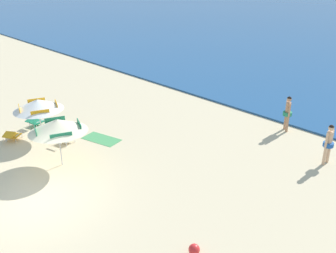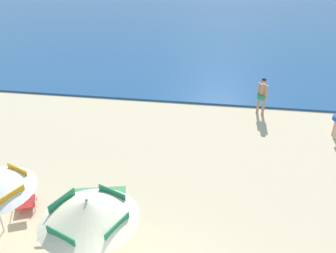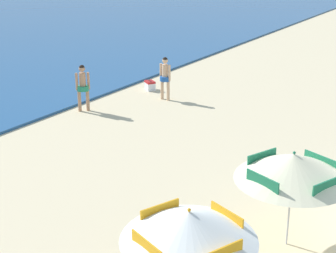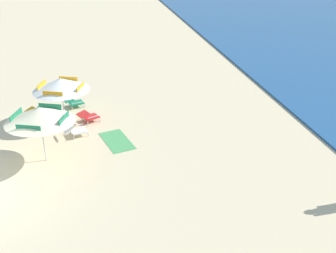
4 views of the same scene
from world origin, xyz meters
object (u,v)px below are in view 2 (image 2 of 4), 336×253
beach_umbrella_striped_second (88,210)px  lounge_chair_beside_umbrella (26,202)px  lounge_chair_facing_sea (53,220)px  beach_towel (98,196)px  person_standing_near_shore (262,94)px

beach_umbrella_striped_second → lounge_chair_beside_umbrella: (-2.76, 1.68, -1.51)m
lounge_chair_facing_sea → beach_towel: (0.76, 1.52, -0.26)m
lounge_chair_beside_umbrella → person_standing_near_shore: bearing=46.7°
beach_umbrella_striped_second → beach_towel: size_ratio=1.67×
beach_towel → beach_umbrella_striped_second: bearing=-72.2°
lounge_chair_beside_umbrella → person_standing_near_shore: (7.55, 8.02, 0.75)m
lounge_chair_beside_umbrella → beach_umbrella_striped_second: bearing=-31.3°
person_standing_near_shore → beach_towel: size_ratio=0.99×
lounge_chair_facing_sea → person_standing_near_shore: (6.39, 8.61, 0.76)m
beach_umbrella_striped_second → lounge_chair_facing_sea: beach_umbrella_striped_second is taller
lounge_chair_facing_sea → person_standing_near_shore: size_ratio=0.56×
lounge_chair_beside_umbrella → beach_towel: lounge_chair_beside_umbrella is taller
lounge_chair_facing_sea → beach_towel: lounge_chair_facing_sea is taller
lounge_chair_beside_umbrella → person_standing_near_shore: 11.04m
person_standing_near_shore → beach_towel: bearing=-128.5°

